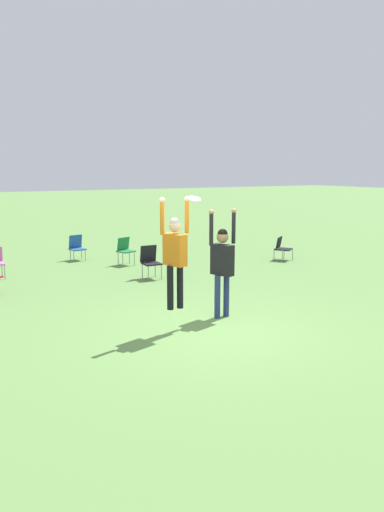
{
  "coord_description": "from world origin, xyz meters",
  "views": [
    {
      "loc": [
        -4.73,
        -7.64,
        2.99
      ],
      "look_at": [
        0.03,
        0.7,
        1.3
      ],
      "focal_mm": 35.0,
      "sensor_mm": 36.0,
      "label": 1
    }
  ],
  "objects": [
    {
      "name": "person_defending",
      "position": [
        0.66,
        0.57,
        1.18
      ],
      "size": [
        0.63,
        0.52,
        2.21
      ],
      "rotation": [
        0.0,
        0.0,
        -1.3
      ],
      "color": "navy",
      "rests_on": "ground_plane"
    },
    {
      "name": "camping_chair_1",
      "position": [
        1.09,
        6.8,
        0.52
      ],
      "size": [
        0.58,
        0.63,
        0.86
      ],
      "rotation": [
        0.0,
        0.0,
        3.49
      ],
      "color": "gray",
      "rests_on": "ground_plane"
    },
    {
      "name": "ground_plane",
      "position": [
        0.0,
        0.0,
        0.0
      ],
      "size": [
        120.0,
        120.0,
        0.0
      ],
      "primitive_type": "plane",
      "color": "#608C47"
    },
    {
      "name": "camping_chair_0",
      "position": [
        0.02,
        8.36,
        0.47
      ],
      "size": [
        0.53,
        0.57,
        0.83
      ],
      "rotation": [
        0.0,
        0.0,
        3.34
      ],
      "color": "gray",
      "rests_on": "ground_plane"
    },
    {
      "name": "person_jumping",
      "position": [
        -0.59,
        0.23,
        1.52
      ],
      "size": [
        0.6,
        0.49,
        2.05
      ],
      "rotation": [
        0.0,
        0.0,
        1.84
      ],
      "color": "black",
      "rests_on": "ground_plane"
    },
    {
      "name": "camping_chair_5",
      "position": [
        0.95,
        4.63,
        0.53
      ],
      "size": [
        0.48,
        0.52,
        0.91
      ],
      "rotation": [
        0.0,
        0.0,
        3.11
      ],
      "color": "gray",
      "rests_on": "ground_plane"
    },
    {
      "name": "frisbee",
      "position": [
        -0.12,
        0.36,
        2.44
      ],
      "size": [
        0.25,
        0.24,
        0.09
      ],
      "color": "white"
    },
    {
      "name": "camping_chair_4",
      "position": [
        5.93,
        5.04,
        0.44
      ],
      "size": [
        0.7,
        0.77,
        0.75
      ],
      "rotation": [
        0.0,
        0.0,
        3.77
      ],
      "color": "gray",
      "rests_on": "ground_plane"
    }
  ]
}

